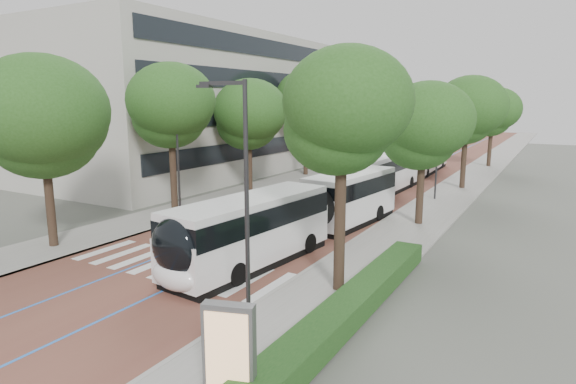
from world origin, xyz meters
TOP-DOWN VIEW (x-y plane):
  - ground at (0.00, 0.00)m, footprint 160.00×160.00m
  - road at (0.00, 40.00)m, footprint 11.00×140.00m
  - sidewalk_left at (-7.50, 40.00)m, footprint 4.00×140.00m
  - sidewalk_right at (7.50, 40.00)m, footprint 4.00×140.00m
  - kerb_left at (-5.60, 40.00)m, footprint 0.20×140.00m
  - kerb_right at (5.60, 40.00)m, footprint 0.20×140.00m
  - zebra_crossing at (0.20, 1.00)m, footprint 10.55×3.60m
  - lane_line_left at (-1.60, 40.00)m, footprint 0.12×126.00m
  - lane_line_right at (1.60, 40.00)m, footprint 0.12×126.00m
  - office_building at (-19.47, 28.00)m, footprint 18.11×40.00m
  - hedge at (9.10, 0.00)m, footprint 1.20×14.00m
  - streetlight_near at (6.62, -3.00)m, footprint 1.82×0.20m
  - streetlight_far at (6.62, 22.00)m, footprint 1.82×0.20m
  - lamp_post_left at (-6.10, 8.00)m, footprint 0.14×0.14m
  - trees_left at (-7.50, 23.65)m, footprint 6.46×61.02m
  - trees_right at (7.70, 24.62)m, footprint 5.95×47.19m
  - lead_bus at (3.32, 6.67)m, footprint 4.35×18.55m
  - bus_queued_0 at (2.38, 22.27)m, footprint 2.91×12.47m
  - bus_queued_1 at (2.28, 35.91)m, footprint 2.84×12.46m
  - ad_panel at (8.43, -6.18)m, footprint 1.32×0.72m

SIDE VIEW (x-z plane):
  - ground at x=0.00m, z-range 0.00..0.00m
  - road at x=0.00m, z-range 0.00..0.02m
  - lane_line_left at x=-1.60m, z-range 0.02..0.03m
  - lane_line_right at x=1.60m, z-range 0.02..0.03m
  - zebra_crossing at x=0.20m, z-range 0.02..0.03m
  - sidewalk_left at x=-7.50m, z-range 0.00..0.12m
  - sidewalk_right at x=7.50m, z-range 0.00..0.12m
  - kerb_left at x=-5.60m, z-range -0.01..0.13m
  - kerb_right at x=5.60m, z-range -0.01..0.13m
  - hedge at x=9.10m, z-range 0.12..0.92m
  - ad_panel at x=8.43m, z-range 0.19..2.84m
  - bus_queued_0 at x=2.38m, z-range 0.02..3.22m
  - bus_queued_1 at x=2.28m, z-range 0.02..3.22m
  - lead_bus at x=3.32m, z-range 0.03..3.23m
  - lamp_post_left at x=-6.10m, z-range 0.12..8.12m
  - streetlight_near at x=6.62m, z-range 0.82..8.82m
  - streetlight_far at x=6.62m, z-range 0.82..8.82m
  - trees_right at x=7.70m, z-range 1.73..10.70m
  - trees_left at x=-7.50m, z-range 1.88..11.91m
  - office_building at x=-19.47m, z-range 0.00..14.00m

